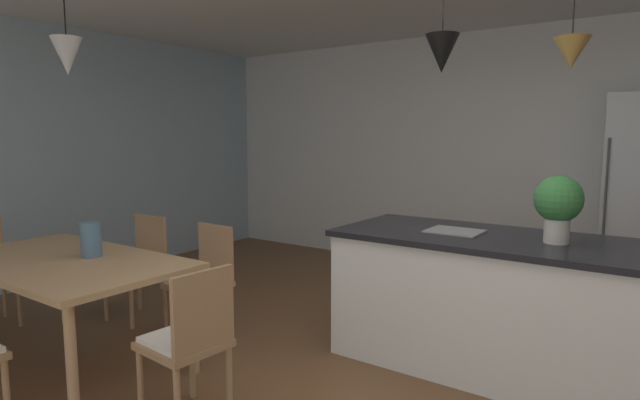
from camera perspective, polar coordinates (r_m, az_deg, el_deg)
wall_back_kitchen at (r=5.99m, az=21.91°, el=4.59°), size 10.00×0.12×2.70m
window_wall_left_glazing at (r=6.02m, az=-29.61°, el=4.19°), size 0.06×8.40×2.70m
dining_table at (r=3.91m, az=-26.35°, el=-6.75°), size 1.77×0.99×0.74m
chair_far_right at (r=4.12m, az=-12.73°, el=-8.35°), size 0.42×0.42×0.87m
chair_far_left at (r=4.73m, az=-19.28°, el=-6.57°), size 0.42×0.42×0.87m
chair_kitchen_end at (r=2.97m, az=-14.18°, el=-14.57°), size 0.43×0.43×0.87m
kitchen_island at (r=3.72m, az=18.37°, el=-10.46°), size 2.07×0.94×0.91m
pendant_over_table at (r=3.81m, az=-26.06°, el=14.04°), size 0.19×0.19×0.75m
pendant_over_island_main at (r=3.72m, az=13.26°, el=15.42°), size 0.23×0.23×0.72m
pendant_over_island_aux at (r=3.49m, az=25.93°, el=14.40°), size 0.21×0.21×0.75m
potted_plant_on_island at (r=3.49m, az=24.74°, el=-0.29°), size 0.29×0.29×0.42m
vase_on_dining_table at (r=3.85m, az=-23.89°, el=-4.01°), size 0.13×0.13×0.24m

